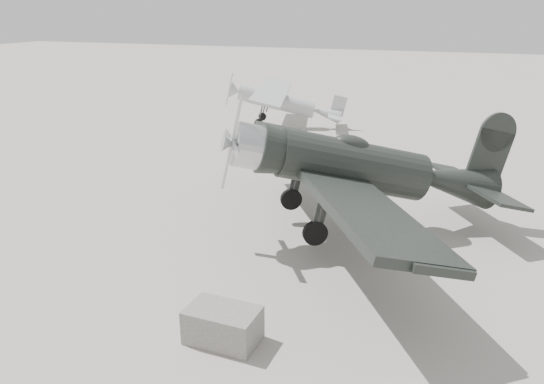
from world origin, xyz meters
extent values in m
plane|color=#9D978B|center=(0.00, 0.00, 0.00)|extent=(160.00, 160.00, 0.00)
cylinder|color=black|center=(1.98, 4.50, 2.26)|extent=(4.73, 3.71, 1.48)
cone|color=black|center=(4.94, 6.34, 2.31)|extent=(3.06, 2.61, 1.37)
cylinder|color=#B9BBBE|center=(-0.76, 2.80, 2.26)|extent=(1.50, 1.61, 1.31)
cone|color=#B9BBBE|center=(-1.29, 2.47, 2.26)|extent=(0.63, 0.70, 0.59)
cube|color=#B9BBBE|center=(-1.23, 2.51, 2.26)|extent=(0.15, 0.19, 2.75)
ellipsoid|color=black|center=(1.80, 4.39, 2.92)|extent=(1.37, 1.22, 0.49)
cube|color=black|center=(1.35, 4.11, 1.89)|extent=(8.57, 11.93, 0.23)
cube|color=black|center=(5.66, 6.79, 2.37)|extent=(3.33, 4.38, 0.11)
cube|color=black|center=(5.79, 6.87, 3.26)|extent=(1.13, 0.76, 1.90)
cylinder|color=black|center=(1.74, 2.68, 0.44)|extent=(0.70, 0.52, 0.72)
cylinder|color=black|center=(0.24, 5.10, 0.44)|extent=(0.70, 0.52, 0.72)
cylinder|color=#333333|center=(1.74, 2.68, 1.15)|extent=(0.16, 0.16, 1.48)
cylinder|color=#333333|center=(0.24, 5.10, 1.15)|extent=(0.16, 0.16, 1.48)
cylinder|color=black|center=(5.88, 6.93, 1.86)|extent=(0.24, 0.19, 0.23)
cylinder|color=#A7AAAD|center=(-5.49, 18.69, 1.58)|extent=(4.66, 2.06, 0.97)
cone|color=#A7AAAD|center=(-2.52, 19.45, 1.58)|extent=(1.75, 1.24, 0.88)
cone|color=#A7AAAD|center=(-7.96, 18.06, 1.58)|extent=(0.74, 1.01, 0.91)
cube|color=#A7AAAD|center=(-8.30, 17.97, 1.58)|extent=(0.07, 0.13, 1.93)
cube|color=#A7AAAD|center=(-5.83, 18.60, 2.12)|extent=(4.01, 9.76, 0.16)
cube|color=#A7AAAD|center=(-2.09, 19.56, 1.62)|extent=(1.50, 3.09, 0.07)
cube|color=#A7AAAD|center=(-2.01, 19.58, 2.19)|extent=(0.78, 0.26, 1.14)
cylinder|color=black|center=(-5.93, 17.58, 0.24)|extent=(0.51, 0.24, 0.49)
cylinder|color=black|center=(-6.41, 19.45, 0.24)|extent=(0.51, 0.24, 0.49)
cylinder|color=#333333|center=(-5.93, 17.58, 0.74)|extent=(0.10, 0.10, 1.05)
cylinder|color=#333333|center=(-6.41, 19.45, 0.74)|extent=(0.10, 0.10, 1.05)
cylinder|color=black|center=(-1.92, 19.60, 1.31)|extent=(0.17, 0.10, 0.16)
cube|color=#64625C|center=(0.62, -2.00, 0.39)|extent=(1.59, 1.03, 0.77)
camera|label=1|loc=(4.98, -10.86, 6.88)|focal=35.00mm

